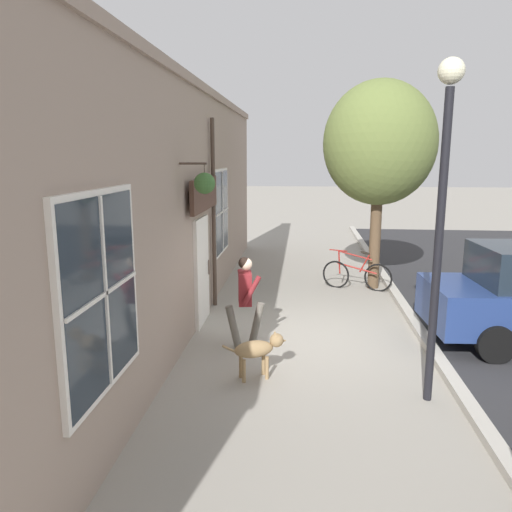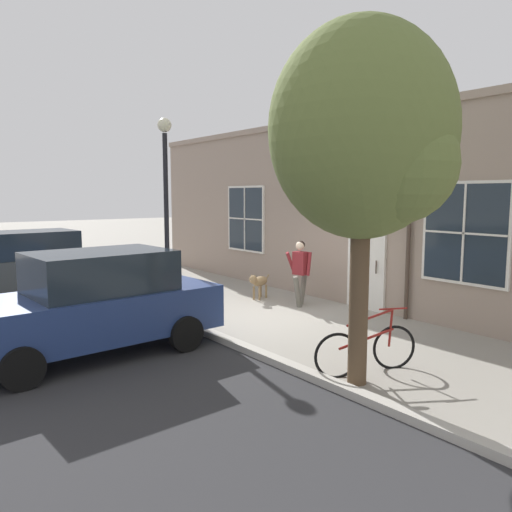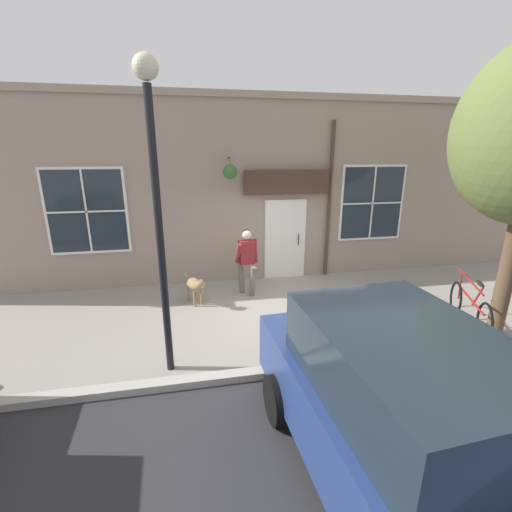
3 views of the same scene
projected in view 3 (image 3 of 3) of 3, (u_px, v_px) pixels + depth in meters
The scene contains 7 objects.
ground_plane at pixel (279, 314), 7.23m from camera, with size 90.00×90.00×0.00m, color gray.
storefront_facade at pixel (258, 191), 8.75m from camera, with size 0.95×18.00×4.64m.
pedestrian_walking at pixel (247, 256), 7.96m from camera, with size 0.68×0.55×1.60m.
dog_on_leash at pixel (195, 285), 7.57m from camera, with size 0.95×0.49×0.69m.
leaning_bicycle at pixel (469, 306), 6.68m from camera, with size 1.66×0.60×1.01m.
parked_car_mid_block at pixel (411, 425), 3.12m from camera, with size 4.39×2.12×1.75m.
street_lamp at pixel (155, 179), 4.55m from camera, with size 0.32×0.32×4.43m.
Camera 3 is at (6.35, -1.73, 3.27)m, focal length 24.00 mm.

